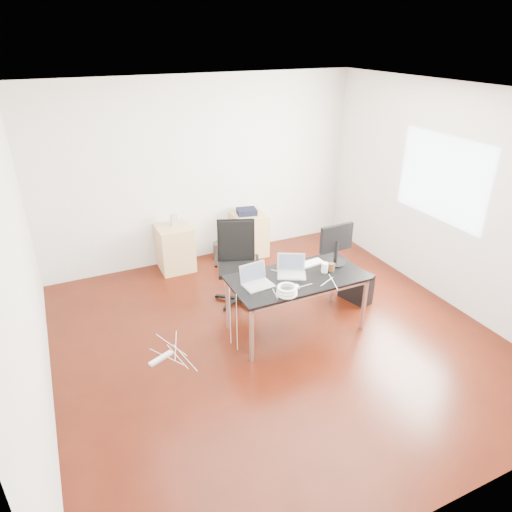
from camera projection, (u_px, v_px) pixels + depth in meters
name	position (u px, v px, depth m)	size (l,w,h in m)	color
room_shell	(280.00, 230.00, 4.91)	(5.00, 5.00, 5.00)	#330E05
desk	(297.00, 281.00, 5.39)	(1.60, 0.80, 0.73)	black
office_chair	(237.00, 259.00, 6.06)	(0.62, 0.64, 1.08)	black
filing_cabinet_left	(175.00, 248.00, 6.95)	(0.50, 0.50, 0.70)	tan
filing_cabinet_right	(249.00, 234.00, 7.42)	(0.50, 0.50, 0.70)	tan
pc_tower	(356.00, 286.00, 6.19)	(0.20, 0.45, 0.44)	black
wastebasket	(221.00, 251.00, 7.34)	(0.24, 0.24, 0.28)	black
power_strip	(161.00, 358.00, 5.13)	(0.30, 0.06, 0.04)	white
laptop_left	(256.00, 280.00, 5.17)	(0.35, 0.28, 0.23)	silver
laptop_right	(292.00, 270.00, 5.39)	(0.41, 0.38, 0.23)	silver
monitor	(336.00, 242.00, 5.55)	(0.45, 0.26, 0.51)	black
keyboard	(307.00, 264.00, 5.62)	(0.44, 0.14, 0.02)	white
cup_white	(325.00, 268.00, 5.44)	(0.08, 0.08, 0.12)	white
cup_brown	(331.00, 267.00, 5.47)	(0.08, 0.08, 0.10)	#55351D
cable_coil	(287.00, 291.00, 4.97)	(0.24, 0.24, 0.11)	white
power_adapter	(296.00, 287.00, 5.12)	(0.07, 0.07, 0.03)	white
speaker	(174.00, 220.00, 6.80)	(0.09, 0.08, 0.18)	#9E9E9E
navy_garment	(247.00, 211.00, 7.25)	(0.30, 0.24, 0.09)	black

